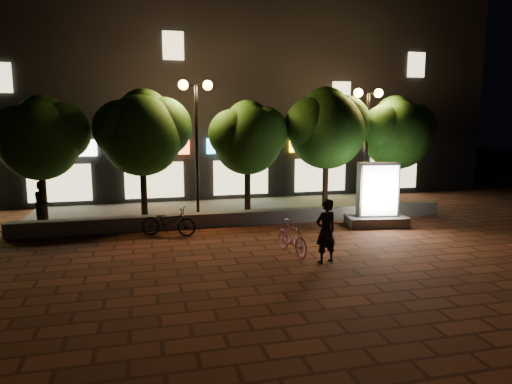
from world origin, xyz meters
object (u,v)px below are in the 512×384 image
object	(u,v)px
pedestrian	(43,202)
street_lamp_left	(196,114)
tree_far_right	(398,130)
tree_far_left	(41,135)
scooter_pink	(292,237)
rider	(326,231)
scooter_parked	(168,221)
tree_mid	(248,135)
ad_kiosk	(377,201)
tree_right	(327,126)
tree_left	(143,130)
street_lamp_right	(368,118)

from	to	relation	value
pedestrian	street_lamp_left	bearing A→B (deg)	-93.12
pedestrian	tree_far_right	bearing A→B (deg)	-90.28
tree_far_left	tree_far_right	distance (m)	14.00
tree_far_left	scooter_pink	world-z (taller)	tree_far_left
rider	scooter_parked	distance (m)	5.61
tree_mid	ad_kiosk	bearing A→B (deg)	-34.76
tree_right	pedestrian	xyz separation A→B (m)	(-10.89, 0.02, -2.69)
tree_mid	scooter_pink	xyz separation A→B (m)	(0.01, -5.45, -2.72)
rider	tree_far_right	bearing A→B (deg)	-146.49
tree_mid	tree_left	bearing A→B (deg)	180.00
street_lamp_left	scooter_parked	xyz separation A→B (m)	(-1.25, -2.20, -3.54)
scooter_pink	tree_mid	bearing A→B (deg)	77.99
street_lamp_left	scooter_parked	bearing A→B (deg)	-119.68
tree_far_right	pedestrian	bearing A→B (deg)	179.92
tree_far_right	rider	size ratio (longest dim) A/B	2.70
tree_far_right	tree_mid	bearing A→B (deg)	-180.00
tree_far_right	tree_far_left	bearing A→B (deg)	-180.00
street_lamp_right	scooter_pink	distance (m)	7.93
scooter_parked	street_lamp_right	bearing A→B (deg)	-54.79
street_lamp_left	street_lamp_right	bearing A→B (deg)	0.00
ad_kiosk	street_lamp_right	bearing A→B (deg)	72.07
tree_far_left	pedestrian	size ratio (longest dim) A/B	2.90
tree_left	street_lamp_left	distance (m)	2.05
pedestrian	tree_right	bearing A→B (deg)	-90.30
tree_left	rider	world-z (taller)	tree_left
tree_mid	pedestrian	xyz separation A→B (m)	(-7.58, 0.02, -2.34)
tree_mid	tree_far_right	distance (m)	6.50
scooter_parked	street_lamp_left	bearing A→B (deg)	-9.39
tree_far_left	tree_left	bearing A→B (deg)	0.00
tree_far_right	ad_kiosk	bearing A→B (deg)	-129.97
tree_far_right	scooter_pink	xyz separation A→B (m)	(-6.49, -5.45, -2.88)
tree_right	ad_kiosk	bearing A→B (deg)	-74.23
tree_far_left	tree_right	distance (m)	10.81
street_lamp_left	pedestrian	xyz separation A→B (m)	(-5.53, 0.28, -3.15)
tree_mid	rider	xyz separation A→B (m)	(0.65, -6.43, -2.34)
tree_mid	tree_right	xyz separation A→B (m)	(3.31, 0.00, 0.35)
street_lamp_right	scooter_parked	bearing A→B (deg)	-165.07
tree_far_left	scooter_parked	world-z (taller)	tree_far_left
scooter_pink	rider	xyz separation A→B (m)	(0.64, -0.98, 0.39)
rider	scooter_parked	size ratio (longest dim) A/B	0.94
ad_kiosk	rider	xyz separation A→B (m)	(-3.46, -3.58, -0.05)
rider	tree_left	bearing A→B (deg)	-68.34
ad_kiosk	rider	distance (m)	4.98
tree_far_left	scooter_parked	bearing A→B (deg)	-30.42
tree_right	pedestrian	world-z (taller)	tree_right
tree_far_right	scooter_parked	bearing A→B (deg)	-165.90
street_lamp_right	scooter_parked	world-z (taller)	street_lamp_right
tree_far_left	tree_right	world-z (taller)	tree_right
tree_far_left	ad_kiosk	xyz separation A→B (m)	(11.61, -2.85, -2.36)
tree_right	scooter_pink	xyz separation A→B (m)	(-3.29, -5.45, -3.07)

